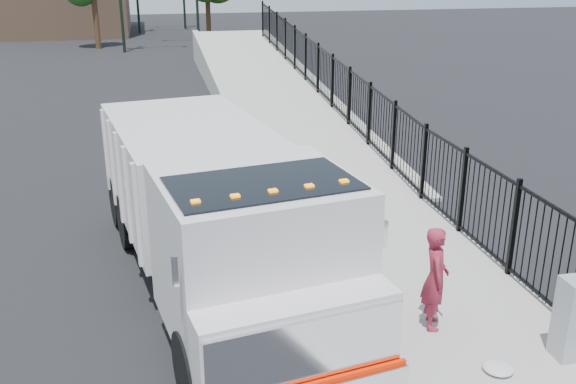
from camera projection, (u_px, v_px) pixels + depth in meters
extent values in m
plane|color=black|center=(321.00, 300.00, 11.15)|extent=(120.00, 120.00, 0.00)
cube|color=#9E998E|center=(478.00, 348.00, 9.67)|extent=(3.55, 12.00, 0.12)
cube|color=#ADAAA3|center=(356.00, 363.00, 9.28)|extent=(0.30, 12.00, 0.16)
cube|color=#9E998E|center=(271.00, 102.00, 26.24)|extent=(3.95, 24.06, 3.19)
cube|color=black|center=(332.00, 99.00, 22.54)|extent=(0.10, 28.00, 1.80)
cube|color=black|center=(212.00, 251.00, 11.59)|extent=(2.37, 7.58, 0.24)
cube|color=silver|center=(257.00, 252.00, 9.00)|extent=(2.97, 2.83, 2.21)
cube|color=silver|center=(294.00, 337.00, 7.99)|extent=(2.69, 1.20, 1.10)
cube|color=silver|center=(307.00, 354.00, 7.63)|extent=(2.51, 0.52, 0.94)
cube|color=black|center=(263.00, 215.00, 8.53)|extent=(2.64, 1.83, 0.94)
cube|color=silver|center=(190.00, 170.00, 12.45)|extent=(3.40, 5.02, 1.88)
cube|color=silver|center=(175.00, 271.00, 7.38)|extent=(0.08, 0.08, 0.39)
cube|color=silver|center=(384.00, 234.00, 8.35)|extent=(0.08, 0.08, 0.39)
cube|color=orange|center=(196.00, 203.00, 7.68)|extent=(0.12, 0.11, 0.07)
cube|color=orange|center=(235.00, 197.00, 7.86)|extent=(0.12, 0.11, 0.07)
cube|color=orange|center=(273.00, 192.00, 8.03)|extent=(0.12, 0.11, 0.07)
cube|color=orange|center=(309.00, 187.00, 8.20)|extent=(0.12, 0.11, 0.07)
cube|color=orange|center=(344.00, 182.00, 8.38)|extent=(0.12, 0.11, 0.07)
cylinder|color=black|center=(194.00, 371.00, 8.32)|extent=(0.54, 1.15, 1.10)
cylinder|color=black|center=(353.00, 334.00, 9.13)|extent=(0.54, 1.15, 1.10)
cylinder|color=black|center=(129.00, 221.00, 13.03)|extent=(0.54, 1.15, 1.10)
cylinder|color=black|center=(238.00, 206.00, 13.84)|extent=(0.54, 1.15, 1.10)
cylinder|color=black|center=(120.00, 201.00, 14.08)|extent=(0.54, 1.15, 1.10)
cylinder|color=black|center=(222.00, 188.00, 14.89)|extent=(0.54, 1.15, 1.10)
imported|color=maroon|center=(435.00, 278.00, 9.87)|extent=(0.57, 0.70, 1.67)
ellipsoid|color=silver|center=(498.00, 368.00, 9.01)|extent=(0.44, 0.44, 0.11)
cylinder|color=#382314|center=(96.00, 23.00, 40.82)|extent=(0.36, 0.36, 3.20)
cylinder|color=#382314|center=(208.00, 15.00, 46.72)|extent=(0.36, 0.36, 3.20)
cylinder|color=#382314|center=(111.00, 8.00, 52.98)|extent=(0.36, 0.36, 3.20)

